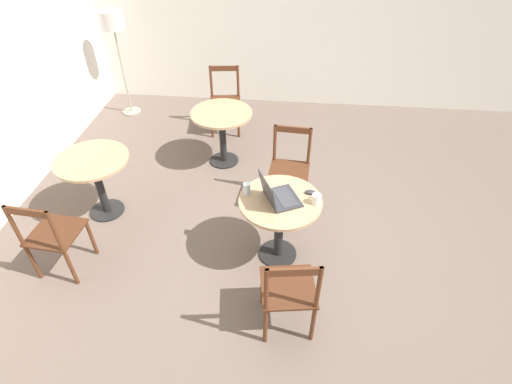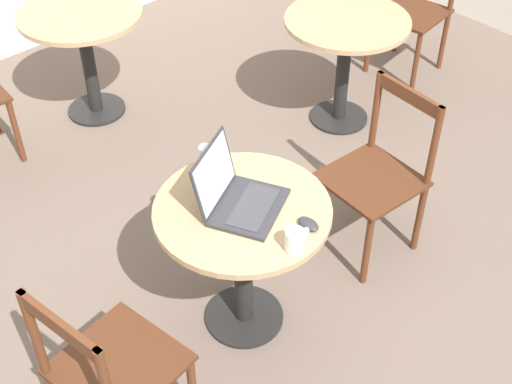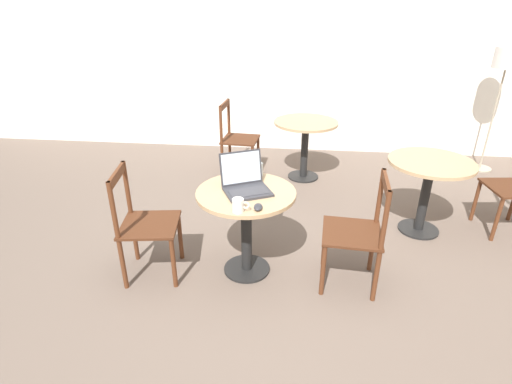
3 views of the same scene
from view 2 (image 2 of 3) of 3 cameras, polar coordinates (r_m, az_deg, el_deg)
The scene contains 11 objects.
ground_plane at distance 3.47m, azimuth 3.52°, elevation -10.43°, with size 16.00×16.00×0.00m, color #66564C.
cafe_table_near at distance 3.08m, azimuth -1.06°, elevation -3.51°, with size 0.75×0.75×0.72m.
cafe_table_mid at distance 4.44m, azimuth 7.17°, elevation 11.72°, with size 0.75×0.75×0.72m.
cafe_table_far at distance 4.61m, azimuth -13.61°, elevation 12.03°, with size 0.75×0.75×0.72m.
chair_near_right at distance 3.59m, azimuth 9.72°, elevation 1.31°, with size 0.46×0.46×0.90m.
chair_near_left at distance 2.81m, azimuth -11.62°, elevation -13.89°, with size 0.49×0.49×0.90m.
chair_mid_right at distance 5.14m, azimuth 12.56°, elevation 14.07°, with size 0.48×0.48×0.90m.
laptop at distance 2.94m, azimuth -1.49°, elevation -0.34°, with size 0.43×0.42×0.27m.
mouse at distance 2.88m, azimuth 4.21°, elevation -2.56°, with size 0.06×0.10×0.03m.
mug at distance 2.76m, azimuth 3.16°, elevation -3.87°, with size 0.12×0.08×0.10m.
drinking_glass at distance 3.14m, azimuth -4.00°, elevation 2.81°, with size 0.06×0.06×0.11m.
Camera 2 is at (-1.62, -1.43, 2.72)m, focal length 50.00 mm.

